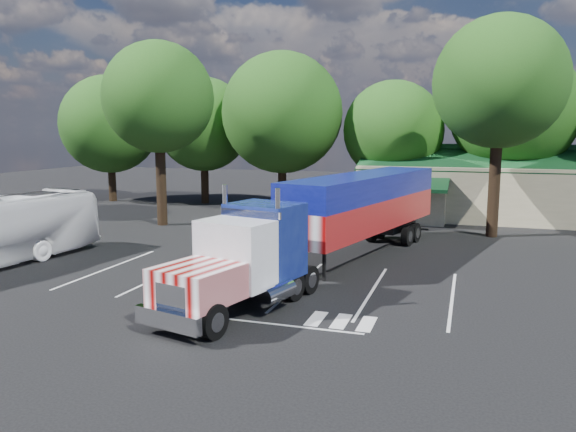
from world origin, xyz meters
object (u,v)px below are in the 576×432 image
(woman, at_px, (278,255))
(bicycle, at_px, (394,225))
(silver_sedan, at_px, (497,214))
(semi_truck, at_px, (339,214))

(woman, bearing_deg, bicycle, -44.38)
(silver_sedan, bearing_deg, semi_truck, 176.68)
(bicycle, relative_size, silver_sedan, 0.45)
(silver_sedan, bearing_deg, woman, 172.78)
(semi_truck, relative_size, silver_sedan, 5.22)
(woman, relative_size, silver_sedan, 0.38)
(bicycle, xyz_separation_m, silver_sedan, (6.50, 6.00, 0.20))
(woman, distance_m, bicycle, 12.58)
(bicycle, bearing_deg, silver_sedan, 52.13)
(woman, distance_m, silver_sedan, 20.75)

